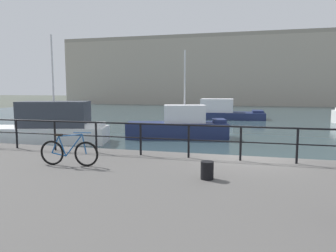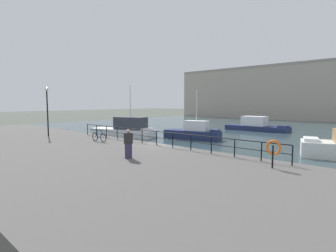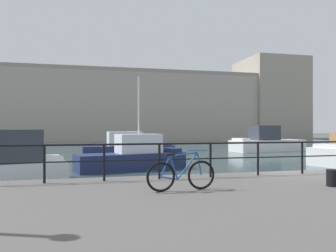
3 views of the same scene
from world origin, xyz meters
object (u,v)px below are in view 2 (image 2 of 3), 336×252
Objects in this scene: parked_bicycle at (99,137)px; life_ring_stand at (273,148)px; moored_white_yacht at (194,132)px; quay_lamp_post at (47,105)px; moored_red_daysailer at (126,129)px; moored_green_narrowboat at (256,125)px; mooring_bollard at (127,145)px; standing_person at (128,143)px.

parked_bicycle is 13.96m from life_ring_stand.
moored_white_yacht is 17.73m from life_ring_stand.
life_ring_stand is 20.81m from quay_lamp_post.
moored_red_daysailer reaches higher than parked_bicycle.
quay_lamp_post is at bearing -109.50° from moored_green_narrowboat.
mooring_bollard is at bearing 4.77° from quay_lamp_post.
life_ring_stand reaches higher than parked_bicycle.
life_ring_stand is 0.30× the size of quay_lamp_post.
moored_red_daysailer reaches higher than life_ring_stand.
moored_white_yacht is 4.04× the size of standing_person.
moored_white_yacht is 15.65m from quay_lamp_post.
life_ring_stand is at bearing 6.50° from mooring_bollard.
moored_red_daysailer is at bearing 124.93° from parked_bicycle.
mooring_bollard is (3.52, -12.64, 0.45)m from moored_white_yacht.
mooring_bollard is 11.09m from quay_lamp_post.
moored_white_yacht is at bearing 105.58° from mooring_bollard.
mooring_bollard is 0.10× the size of quay_lamp_post.
quay_lamp_post reaches higher than moored_green_narrowboat.
moored_red_daysailer is 20.12× the size of mooring_bollard.
moored_white_yacht reaches higher than quay_lamp_post.
moored_green_narrowboat is at bearing 115.37° from life_ring_stand.
moored_green_narrowboat is 29.08m from quay_lamp_post.
quay_lamp_post is 2.74× the size of standing_person.
standing_person is (2.83, -2.18, 0.64)m from mooring_bollard.
moored_green_narrowboat is 28.37m from life_ring_stand.
mooring_bollard is (2.24, -26.74, 0.47)m from moored_green_narrowboat.
moored_green_narrowboat is at bearing 72.96° from quay_lamp_post.
life_ring_stand is 0.83× the size of standing_person.
moored_red_daysailer reaches higher than standing_person.
mooring_bollard is at bearing -52.47° from moored_red_daysailer.
life_ring_stand reaches higher than moored_green_narrowboat.
quay_lamp_post is (-20.61, -2.02, 1.98)m from life_ring_stand.
life_ring_stand is at bearing -67.09° from moored_green_narrowboat.
mooring_bollard is 3.63m from standing_person.
quay_lamp_post is at bearing -175.23° from mooring_bollard.
moored_white_yacht reaches higher than parked_bicycle.
moored_green_narrowboat is 6.62× the size of life_ring_stand.
parked_bicycle is 1.27× the size of life_ring_stand.
life_ring_stand reaches higher than mooring_bollard.
quay_lamp_post reaches higher than parked_bicycle.
parked_bicycle is 7.32m from standing_person.
moored_green_narrowboat is 1.05× the size of moored_red_daysailer.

